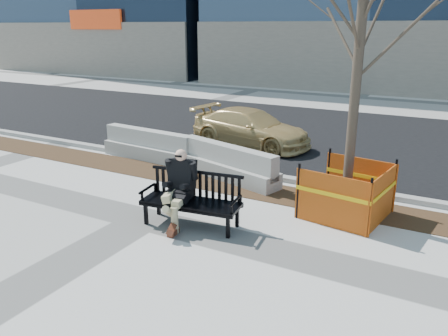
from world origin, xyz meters
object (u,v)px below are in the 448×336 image
at_px(tree_fence, 344,215).
at_px(sedan, 250,145).
at_px(jersey_barrier_right, 227,178).
at_px(bench, 191,225).
at_px(jersey_barrier_left, 149,159).
at_px(seated_man, 181,222).

bearing_deg(tree_fence, sedan, 134.70).
distance_m(tree_fence, jersey_barrier_right, 3.36).
relative_size(bench, tree_fence, 0.34).
bearing_deg(jersey_barrier_left, tree_fence, -7.56).
height_order(jersey_barrier_left, jersey_barrier_right, same).
relative_size(bench, sedan, 0.49).
bearing_deg(sedan, bench, -156.32).
distance_m(seated_man, tree_fence, 3.38).
xyz_separation_m(bench, tree_fence, (2.51, 1.94, 0.00)).
xyz_separation_m(bench, seated_man, (-0.27, 0.02, 0.00)).
bearing_deg(bench, jersey_barrier_right, 96.46).
bearing_deg(sedan, tree_fence, -126.57).
distance_m(tree_fence, sedan, 5.89).
relative_size(bench, jersey_barrier_right, 0.64).
relative_size(seated_man, jersey_barrier_right, 0.48).
relative_size(bench, seated_man, 1.34).
bearing_deg(bench, seated_man, 168.49).
bearing_deg(bench, tree_fence, 29.85).
relative_size(sedan, jersey_barrier_left, 1.32).
bearing_deg(sedan, seated_man, -158.63).
height_order(tree_fence, jersey_barrier_left, tree_fence).
height_order(seated_man, jersey_barrier_left, seated_man).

